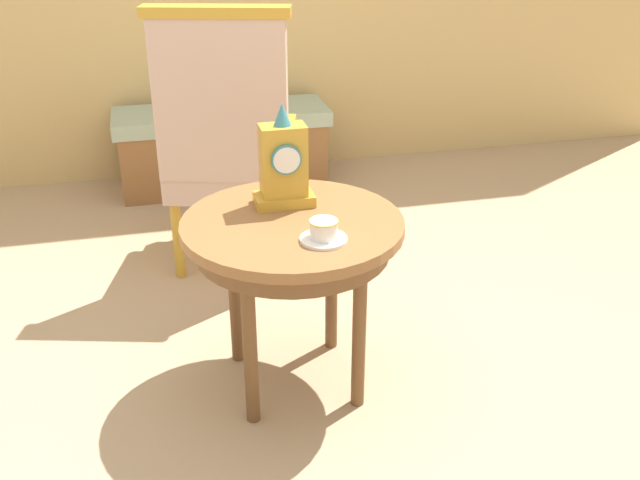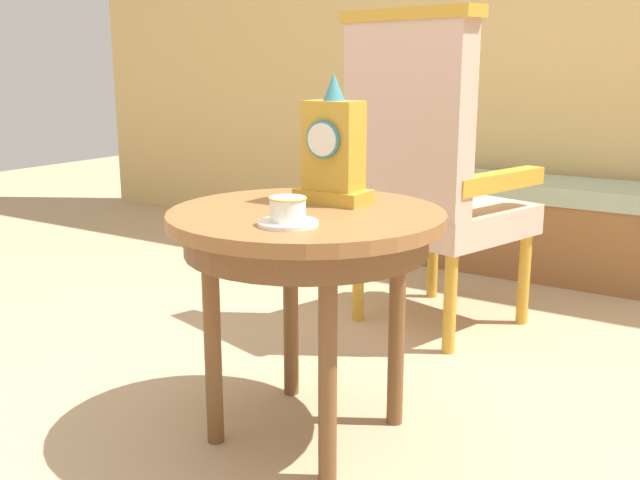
{
  "view_description": "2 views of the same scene",
  "coord_description": "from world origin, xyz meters",
  "px_view_note": "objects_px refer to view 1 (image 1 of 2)",
  "views": [
    {
      "loc": [
        -0.39,
        -1.96,
        1.55
      ],
      "look_at": [
        0.12,
        0.1,
        0.52
      ],
      "focal_mm": 41.32,
      "sensor_mm": 36.0,
      "label": 1
    },
    {
      "loc": [
        1.04,
        -1.44,
        0.97
      ],
      "look_at": [
        0.04,
        0.11,
        0.53
      ],
      "focal_mm": 41.7,
      "sensor_mm": 36.0,
      "label": 2
    }
  ],
  "objects_px": {
    "mantel_clock": "(283,165)",
    "armchair": "(228,138)",
    "side_table": "(293,242)",
    "window_bench": "(223,147)",
    "teacup_left": "(324,232)"
  },
  "relations": [
    {
      "from": "mantel_clock",
      "to": "armchair",
      "type": "relative_size",
      "value": 0.29
    },
    {
      "from": "teacup_left",
      "to": "mantel_clock",
      "type": "height_order",
      "value": "mantel_clock"
    },
    {
      "from": "teacup_left",
      "to": "mantel_clock",
      "type": "bearing_deg",
      "value": 101.51
    },
    {
      "from": "window_bench",
      "to": "teacup_left",
      "type": "bearing_deg",
      "value": -88.05
    },
    {
      "from": "side_table",
      "to": "window_bench",
      "type": "relative_size",
      "value": 0.6
    },
    {
      "from": "teacup_left",
      "to": "armchair",
      "type": "bearing_deg",
      "value": 97.84
    },
    {
      "from": "mantel_clock",
      "to": "armchair",
      "type": "distance_m",
      "value": 0.79
    },
    {
      "from": "mantel_clock",
      "to": "armchair",
      "type": "xyz_separation_m",
      "value": [
        -0.09,
        0.77,
        -0.15
      ]
    },
    {
      "from": "armchair",
      "to": "window_bench",
      "type": "distance_m",
      "value": 1.05
    },
    {
      "from": "armchair",
      "to": "window_bench",
      "type": "height_order",
      "value": "armchair"
    },
    {
      "from": "teacup_left",
      "to": "window_bench",
      "type": "xyz_separation_m",
      "value": [
        -0.07,
        2.04,
        -0.41
      ]
    },
    {
      "from": "side_table",
      "to": "armchair",
      "type": "distance_m",
      "value": 0.9
    },
    {
      "from": "armchair",
      "to": "window_bench",
      "type": "xyz_separation_m",
      "value": [
        0.08,
        0.98,
        -0.37
      ]
    },
    {
      "from": "side_table",
      "to": "window_bench",
      "type": "distance_m",
      "value": 1.9
    },
    {
      "from": "armchair",
      "to": "mantel_clock",
      "type": "bearing_deg",
      "value": -83.56
    }
  ]
}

